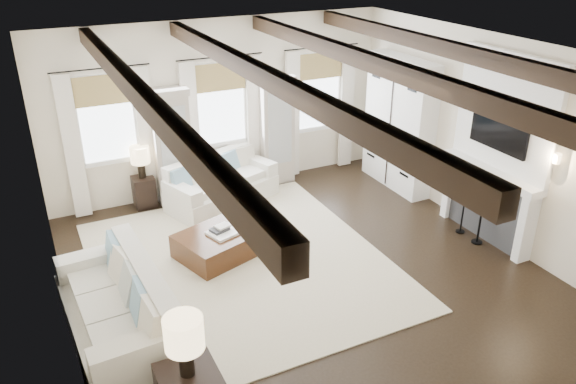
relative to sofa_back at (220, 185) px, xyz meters
name	(u,v)px	position (x,y,z in m)	size (l,w,h in m)	color
ground	(315,284)	(0.31, -3.09, -0.35)	(7.50, 7.50, 0.00)	black
room_shell	(334,132)	(1.06, -2.20, 1.54)	(6.54, 7.54, 3.22)	#F0E4CB
area_rug	(241,264)	(-0.46, -2.15, -0.34)	(4.16, 4.66, 0.02)	beige
sofa_back	(220,185)	(0.00, 0.00, 0.00)	(2.21, 1.54, 0.86)	silver
sofa_left	(122,312)	(-2.36, -3.09, 0.05)	(1.17, 2.36, 0.99)	silver
ottoman	(227,241)	(-0.51, -1.71, -0.15)	(1.49, 0.93, 0.39)	black
tray	(225,232)	(-0.56, -1.80, 0.06)	(0.50, 0.38, 0.04)	white
book_lower	(220,229)	(-0.63, -1.76, 0.10)	(0.26, 0.20, 0.04)	#262628
book_upper	(222,226)	(-0.58, -1.74, 0.14)	(0.22, 0.17, 0.03)	beige
book_loose	(252,224)	(-0.10, -1.75, 0.06)	(0.24, 0.18, 0.03)	#262628
lamp_front	(184,337)	(-2.00, -4.65, 0.71)	(0.39, 0.39, 0.67)	black
side_table_back	(144,192)	(-1.29, 0.46, -0.07)	(0.38, 0.38, 0.57)	black
lamp_back	(140,157)	(-1.29, 0.46, 0.61)	(0.34, 0.34, 0.59)	black
candlestick_near	(480,223)	(3.21, -3.22, 0.01)	(0.18, 0.18, 0.87)	black
candlestick_far	(462,216)	(3.21, -2.83, -0.05)	(0.15, 0.15, 0.73)	black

